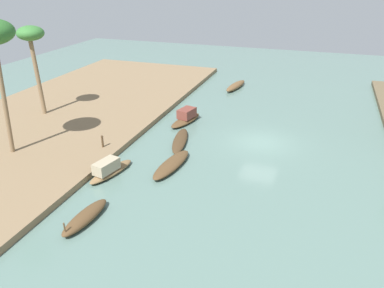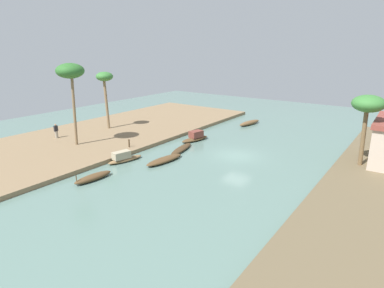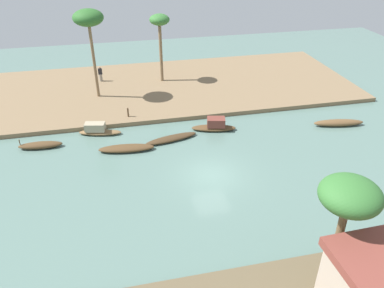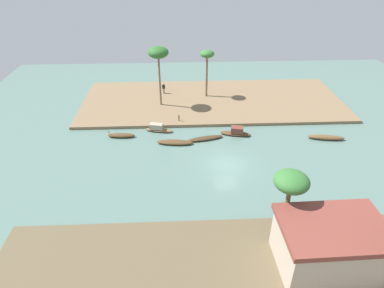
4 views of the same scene
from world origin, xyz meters
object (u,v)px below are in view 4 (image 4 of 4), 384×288
(sampan_with_red_awning, at_px, (158,129))
(mooring_post, at_px, (179,118))
(person_on_near_bank, at_px, (164,89))
(palm_tree_left_far, at_px, (158,54))
(sampan_near_left_bank, at_px, (326,137))
(sampan_foreground, at_px, (236,132))
(palm_tree_right_tall, at_px, (291,183))
(palm_tree_left_near, at_px, (207,57))
(sampan_downstream_large, at_px, (205,138))
(sampan_open_hull, at_px, (175,142))
(sampan_with_tall_canopy, at_px, (121,135))
(riverside_building, at_px, (329,245))

(sampan_with_red_awning, xyz_separation_m, mooring_post, (-2.64, -1.99, 0.39))
(person_on_near_bank, bearing_deg, palm_tree_left_far, 90.26)
(sampan_near_left_bank, bearing_deg, sampan_foreground, 0.76)
(sampan_foreground, relative_size, palm_tree_right_tall, 0.64)
(sampan_foreground, xyz_separation_m, palm_tree_left_near, (2.74, -11.39, 5.92))
(sampan_downstream_large, relative_size, sampan_open_hull, 1.03)
(sampan_near_left_bank, distance_m, person_on_near_bank, 24.27)
(palm_tree_left_near, bearing_deg, sampan_open_hull, 70.11)
(person_on_near_bank, distance_m, palm_tree_left_far, 7.84)
(sampan_with_tall_canopy, distance_m, person_on_near_bank, 13.33)
(sampan_open_hull, xyz_separation_m, palm_tree_left_far, (1.95, -10.09, 7.50))
(mooring_post, xyz_separation_m, palm_tree_left_far, (2.50, -4.98, 6.93))
(sampan_downstream_large, distance_m, palm_tree_left_near, 13.83)
(sampan_downstream_large, bearing_deg, palm_tree_left_near, -107.98)
(sampan_foreground, bearing_deg, palm_tree_left_near, -63.86)
(riverside_building, bearing_deg, sampan_downstream_large, -70.35)
(mooring_post, height_order, riverside_building, riverside_building)
(mooring_post, bearing_deg, person_on_near_bank, -76.57)
(sampan_open_hull, bearing_deg, riverside_building, 126.78)
(sampan_with_tall_canopy, relative_size, sampan_foreground, 0.87)
(sampan_with_tall_canopy, distance_m, palm_tree_left_far, 11.99)
(sampan_with_red_awning, distance_m, palm_tree_left_far, 10.11)
(sampan_open_hull, distance_m, palm_tree_left_near, 15.26)
(sampan_open_hull, bearing_deg, palm_tree_left_far, -73.40)
(person_on_near_bank, xyz_separation_m, palm_tree_right_tall, (-10.12, 29.09, 4.41))
(sampan_near_left_bank, distance_m, mooring_post, 18.25)
(sampan_foreground, distance_m, mooring_post, 7.72)
(sampan_with_tall_canopy, relative_size, riverside_building, 0.46)
(sampan_downstream_large, height_order, person_on_near_bank, person_on_near_bank)
(palm_tree_right_tall, relative_size, riverside_building, 0.82)
(mooring_post, height_order, palm_tree_right_tall, palm_tree_right_tall)
(sampan_foreground, height_order, sampan_open_hull, sampan_foreground)
(palm_tree_left_far, distance_m, riverside_building, 31.13)
(sampan_with_tall_canopy, xyz_separation_m, palm_tree_right_tall, (-14.98, 16.70, 5.27))
(sampan_downstream_large, height_order, sampan_open_hull, sampan_open_hull)
(sampan_downstream_large, distance_m, sampan_foreground, 3.98)
(sampan_open_hull, bearing_deg, sampan_with_tall_canopy, -10.55)
(sampan_downstream_large, height_order, sampan_foreground, sampan_foreground)
(mooring_post, xyz_separation_m, riverside_building, (-10.21, 22.92, 1.54))
(mooring_post, relative_size, riverside_building, 0.11)
(riverside_building, bearing_deg, sampan_near_left_bank, -113.48)
(palm_tree_right_tall, distance_m, riverside_building, 4.93)
(sampan_open_hull, bearing_deg, palm_tree_left_near, -104.23)
(sampan_foreground, relative_size, person_on_near_bank, 2.42)
(sampan_near_left_bank, distance_m, palm_tree_right_tall, 18.61)
(sampan_downstream_large, distance_m, sampan_with_tall_canopy, 10.19)
(riverside_building, bearing_deg, sampan_foreground, -81.81)
(sampan_foreground, bearing_deg, sampan_with_red_awning, 4.55)
(person_on_near_bank, bearing_deg, sampan_open_hull, 101.00)
(mooring_post, bearing_deg, sampan_foreground, 154.28)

